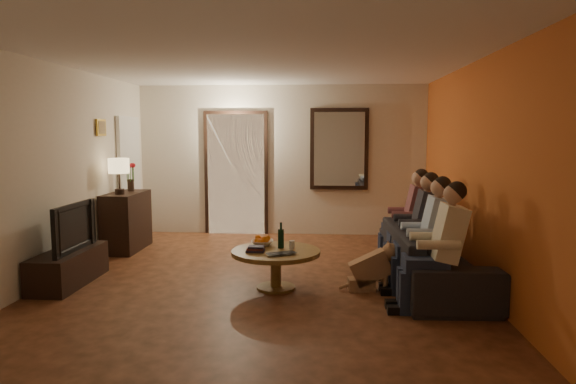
# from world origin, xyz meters

# --- Properties ---
(floor) EXTENTS (5.00, 6.00, 0.01)m
(floor) POSITION_xyz_m (0.00, 0.00, 0.00)
(floor) COLOR #3E2210
(floor) RESTS_ON ground
(ceiling) EXTENTS (5.00, 6.00, 0.01)m
(ceiling) POSITION_xyz_m (0.00, 0.00, 2.60)
(ceiling) COLOR white
(ceiling) RESTS_ON back_wall
(back_wall) EXTENTS (5.00, 0.02, 2.60)m
(back_wall) POSITION_xyz_m (0.00, 3.00, 1.30)
(back_wall) COLOR beige
(back_wall) RESTS_ON floor
(front_wall) EXTENTS (5.00, 0.02, 2.60)m
(front_wall) POSITION_xyz_m (0.00, -3.00, 1.30)
(front_wall) COLOR beige
(front_wall) RESTS_ON floor
(left_wall) EXTENTS (0.02, 6.00, 2.60)m
(left_wall) POSITION_xyz_m (-2.50, 0.00, 1.30)
(left_wall) COLOR beige
(left_wall) RESTS_ON floor
(right_wall) EXTENTS (0.02, 6.00, 2.60)m
(right_wall) POSITION_xyz_m (2.50, 0.00, 1.30)
(right_wall) COLOR beige
(right_wall) RESTS_ON floor
(orange_accent) EXTENTS (0.01, 6.00, 2.60)m
(orange_accent) POSITION_xyz_m (2.49, 0.00, 1.30)
(orange_accent) COLOR #D06423
(orange_accent) RESTS_ON right_wall
(kitchen_doorway) EXTENTS (1.00, 0.06, 2.10)m
(kitchen_doorway) POSITION_xyz_m (-0.80, 2.98, 1.05)
(kitchen_doorway) COLOR #FFE0A5
(kitchen_doorway) RESTS_ON floor
(door_trim) EXTENTS (1.12, 0.04, 2.22)m
(door_trim) POSITION_xyz_m (-0.80, 2.97, 1.05)
(door_trim) COLOR black
(door_trim) RESTS_ON floor
(fridge_glimpse) EXTENTS (0.45, 0.03, 1.70)m
(fridge_glimpse) POSITION_xyz_m (-0.55, 2.98, 0.90)
(fridge_glimpse) COLOR silver
(fridge_glimpse) RESTS_ON floor
(mirror_frame) EXTENTS (1.00, 0.05, 1.40)m
(mirror_frame) POSITION_xyz_m (1.00, 2.96, 1.50)
(mirror_frame) COLOR black
(mirror_frame) RESTS_ON back_wall
(mirror_glass) EXTENTS (0.86, 0.02, 1.26)m
(mirror_glass) POSITION_xyz_m (1.00, 2.93, 1.50)
(mirror_glass) COLOR white
(mirror_glass) RESTS_ON back_wall
(white_door) EXTENTS (0.06, 0.85, 2.04)m
(white_door) POSITION_xyz_m (-2.46, 2.30, 1.02)
(white_door) COLOR white
(white_door) RESTS_ON floor
(framed_art) EXTENTS (0.03, 0.28, 0.24)m
(framed_art) POSITION_xyz_m (-2.47, 1.30, 1.85)
(framed_art) COLOR #B28C33
(framed_art) RESTS_ON left_wall
(art_canvas) EXTENTS (0.01, 0.22, 0.18)m
(art_canvas) POSITION_xyz_m (-2.46, 1.30, 1.85)
(art_canvas) COLOR brown
(art_canvas) RESTS_ON left_wall
(dresser) EXTENTS (0.45, 0.99, 0.88)m
(dresser) POSITION_xyz_m (-2.25, 1.57, 0.44)
(dresser) COLOR black
(dresser) RESTS_ON floor
(table_lamp) EXTENTS (0.30, 0.30, 0.54)m
(table_lamp) POSITION_xyz_m (-2.25, 1.35, 1.15)
(table_lamp) COLOR beige
(table_lamp) RESTS_ON dresser
(flower_vase) EXTENTS (0.14, 0.14, 0.44)m
(flower_vase) POSITION_xyz_m (-2.25, 1.79, 1.10)
(flower_vase) COLOR red
(flower_vase) RESTS_ON dresser
(tv_stand) EXTENTS (0.45, 1.20, 0.40)m
(tv_stand) POSITION_xyz_m (-2.25, -0.23, 0.20)
(tv_stand) COLOR black
(tv_stand) RESTS_ON floor
(tv) EXTENTS (0.97, 0.13, 0.56)m
(tv) POSITION_xyz_m (-2.25, -0.23, 0.68)
(tv) COLOR black
(tv) RESTS_ON tv_stand
(sofa) EXTENTS (2.34, 0.97, 0.67)m
(sofa) POSITION_xyz_m (2.00, -0.01, 0.34)
(sofa) COLOR black
(sofa) RESTS_ON floor
(person_a) EXTENTS (0.60, 0.40, 1.20)m
(person_a) POSITION_xyz_m (1.90, -0.91, 0.60)
(person_a) COLOR tan
(person_a) RESTS_ON sofa
(person_b) EXTENTS (0.60, 0.40, 1.20)m
(person_b) POSITION_xyz_m (1.90, -0.31, 0.60)
(person_b) COLOR tan
(person_b) RESTS_ON sofa
(person_c) EXTENTS (0.60, 0.40, 1.20)m
(person_c) POSITION_xyz_m (1.90, 0.29, 0.60)
(person_c) COLOR tan
(person_c) RESTS_ON sofa
(person_d) EXTENTS (0.60, 0.40, 1.20)m
(person_d) POSITION_xyz_m (1.90, 0.89, 0.60)
(person_d) COLOR tan
(person_d) RESTS_ON sofa
(dog) EXTENTS (0.58, 0.29, 0.56)m
(dog) POSITION_xyz_m (1.27, -0.24, 0.28)
(dog) COLOR #936A44
(dog) RESTS_ON floor
(coffee_table) EXTENTS (1.19, 1.19, 0.45)m
(coffee_table) POSITION_xyz_m (0.20, -0.26, 0.23)
(coffee_table) COLOR brown
(coffee_table) RESTS_ON floor
(bowl) EXTENTS (0.26, 0.26, 0.06)m
(bowl) POSITION_xyz_m (0.02, -0.04, 0.48)
(bowl) COLOR white
(bowl) RESTS_ON coffee_table
(oranges) EXTENTS (0.20, 0.20, 0.08)m
(oranges) POSITION_xyz_m (0.02, -0.04, 0.55)
(oranges) COLOR orange
(oranges) RESTS_ON bowl
(wine_bottle) EXTENTS (0.07, 0.07, 0.31)m
(wine_bottle) POSITION_xyz_m (0.25, -0.16, 0.60)
(wine_bottle) COLOR black
(wine_bottle) RESTS_ON coffee_table
(wine_glass) EXTENTS (0.06, 0.06, 0.10)m
(wine_glass) POSITION_xyz_m (0.38, -0.21, 0.50)
(wine_glass) COLOR silver
(wine_glass) RESTS_ON coffee_table
(book_stack) EXTENTS (0.20, 0.15, 0.07)m
(book_stack) POSITION_xyz_m (-0.02, -0.36, 0.48)
(book_stack) COLOR black
(book_stack) RESTS_ON coffee_table
(laptop) EXTENTS (0.39, 0.34, 0.03)m
(laptop) POSITION_xyz_m (0.30, -0.54, 0.46)
(laptop) COLOR black
(laptop) RESTS_ON coffee_table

